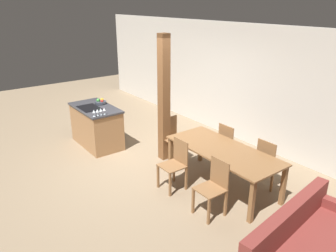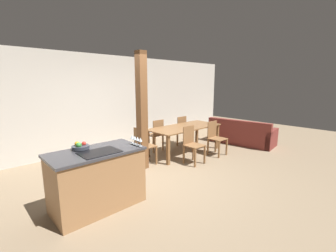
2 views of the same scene
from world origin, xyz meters
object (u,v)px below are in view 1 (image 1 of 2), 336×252
at_px(wine_glass_near, 94,112).
at_px(dining_chair_near_right, 213,186).
at_px(kitchen_island, 97,126).
at_px(dining_table, 223,154).
at_px(wine_glass_far, 101,110).
at_px(timber_post, 164,100).
at_px(wine_glass_middle, 97,111).
at_px(dining_chair_near_left, 175,163).
at_px(fruit_bowl, 101,102).
at_px(dining_chair_far_left, 229,144).
at_px(dining_chair_far_right, 269,162).
at_px(wine_glass_end, 104,109).
at_px(dining_chair_head_end, 173,137).

relative_size(wine_glass_near, dining_chair_near_right, 0.16).
height_order(kitchen_island, dining_table, kitchen_island).
relative_size(kitchen_island, wine_glass_near, 9.54).
height_order(wine_glass_far, timber_post, timber_post).
height_order(wine_glass_middle, dining_chair_near_left, wine_glass_middle).
bearing_deg(wine_glass_far, timber_post, 48.13).
bearing_deg(dining_chair_near_left, fruit_bowl, -178.36).
height_order(dining_table, dining_chair_far_left, dining_chair_far_left).
bearing_deg(dining_chair_far_right, wine_glass_end, 30.71).
xyz_separation_m(wine_glass_near, dining_table, (2.43, 1.27, -0.38)).
bearing_deg(dining_chair_head_end, dining_chair_near_left, -125.55).
relative_size(wine_glass_middle, dining_table, 0.07).
xyz_separation_m(dining_table, dining_chair_far_left, (-0.48, 0.68, -0.17)).
distance_m(kitchen_island, wine_glass_near, 0.89).
bearing_deg(dining_chair_near_left, wine_glass_end, -169.52).
bearing_deg(wine_glass_far, kitchen_island, 166.51).
distance_m(fruit_bowl, dining_chair_far_right, 3.96).
relative_size(wine_glass_end, timber_post, 0.06).
relative_size(dining_chair_near_left, dining_chair_head_end, 1.00).
relative_size(dining_chair_far_right, dining_chair_head_end, 1.00).
xyz_separation_m(fruit_bowl, dining_table, (3.18, 0.76, -0.31)).
xyz_separation_m(kitchen_island, fruit_bowl, (-0.14, 0.21, 0.50)).
distance_m(wine_glass_middle, dining_chair_head_end, 1.65).
distance_m(wine_glass_near, dining_chair_near_right, 3.01).
bearing_deg(dining_table, wine_glass_end, -156.75).
relative_size(dining_chair_head_end, timber_post, 0.35).
xyz_separation_m(kitchen_island, wine_glass_middle, (0.61, -0.22, 0.57)).
relative_size(dining_chair_near_right, dining_chair_far_left, 1.00).
height_order(dining_chair_far_left, timber_post, timber_post).
bearing_deg(wine_glass_middle, wine_glass_end, 90.00).
bearing_deg(dining_chair_far_right, timber_post, 22.08).
bearing_deg(dining_chair_head_end, wine_glass_middle, 140.18).
distance_m(wine_glass_middle, wine_glass_end, 0.15).
bearing_deg(dining_chair_far_left, wine_glass_middle, 43.91).
xyz_separation_m(wine_glass_far, dining_chair_near_left, (1.95, 0.44, -0.55)).
distance_m(fruit_bowl, wine_glass_middle, 0.88).
relative_size(dining_table, timber_post, 0.82).
relative_size(dining_table, dining_chair_near_left, 2.35).
height_order(dining_chair_far_left, dining_chair_head_end, same).
xyz_separation_m(fruit_bowl, dining_chair_far_left, (2.71, 1.44, -0.49)).
relative_size(fruit_bowl, dining_chair_near_right, 0.29).
bearing_deg(dining_chair_near_right, fruit_bowl, -178.79).
distance_m(wine_glass_end, timber_post, 1.28).
xyz_separation_m(kitchen_island, wine_glass_near, (0.61, -0.30, 0.57)).
bearing_deg(dining_chair_far_left, timber_post, 37.44).
distance_m(kitchen_island, fruit_bowl, 0.57).
xyz_separation_m(wine_glass_near, dining_chair_near_right, (2.90, 0.59, -0.55)).
height_order(wine_glass_end, dining_chair_near_left, wine_glass_end).
relative_size(dining_chair_near_left, timber_post, 0.35).
height_order(dining_chair_near_left, dining_chair_far_right, same).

